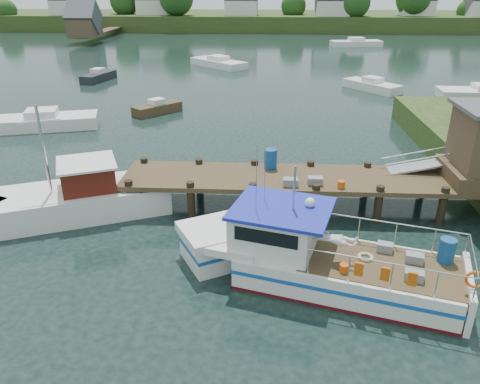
# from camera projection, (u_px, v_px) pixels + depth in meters

# --- Properties ---
(ground_plane) EXTENTS (160.00, 160.00, 0.00)m
(ground_plane) POSITION_uv_depth(u_px,v_px,m) (265.00, 206.00, 20.30)
(ground_plane) COLOR black
(far_shore) EXTENTS (140.00, 42.55, 9.22)m
(far_shore) POSITION_uv_depth(u_px,v_px,m) (267.00, 18.00, 94.35)
(far_shore) COLOR #33451C
(far_shore) RESTS_ON ground
(dock) EXTENTS (16.60, 3.00, 4.78)m
(dock) POSITION_uv_depth(u_px,v_px,m) (426.00, 160.00, 19.06)
(dock) COLOR #473722
(dock) RESTS_ON ground
(lobster_boat) EXTENTS (9.50, 4.92, 4.61)m
(lobster_boat) POSITION_uv_depth(u_px,v_px,m) (311.00, 257.00, 14.96)
(lobster_boat) COLOR silver
(lobster_boat) RESTS_ON ground
(work_boat) EXTENTS (8.72, 5.44, 4.70)m
(work_boat) POSITION_uv_depth(u_px,v_px,m) (66.00, 199.00, 19.14)
(work_boat) COLOR silver
(work_boat) RESTS_ON ground
(moored_rowboat) EXTENTS (3.42, 3.56, 1.07)m
(moored_rowboat) POSITION_uv_depth(u_px,v_px,m) (157.00, 108.00, 34.25)
(moored_rowboat) COLOR #473722
(moored_rowboat) RESTS_ON ground
(moored_far) EXTENTS (7.73, 3.75, 1.26)m
(moored_far) POSITION_uv_depth(u_px,v_px,m) (356.00, 43.00, 69.35)
(moored_far) COLOR silver
(moored_far) RESTS_ON ground
(moored_a) EXTENTS (7.25, 4.05, 1.27)m
(moored_a) POSITION_uv_depth(u_px,v_px,m) (43.00, 121.00, 30.74)
(moored_a) COLOR silver
(moored_a) RESTS_ON ground
(moored_b) EXTENTS (4.75, 5.32, 1.18)m
(moored_b) POSITION_uv_depth(u_px,v_px,m) (372.00, 85.00, 41.38)
(moored_b) COLOR silver
(moored_b) RESTS_ON ground
(moored_d) EXTENTS (6.89, 6.83, 1.23)m
(moored_d) POSITION_uv_depth(u_px,v_px,m) (218.00, 63.00, 52.72)
(moored_d) COLOR silver
(moored_d) RESTS_ON ground
(moored_e) EXTENTS (2.49, 4.50, 1.18)m
(moored_e) POSITION_uv_depth(u_px,v_px,m) (99.00, 76.00, 45.42)
(moored_e) COLOR black
(moored_e) RESTS_ON ground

